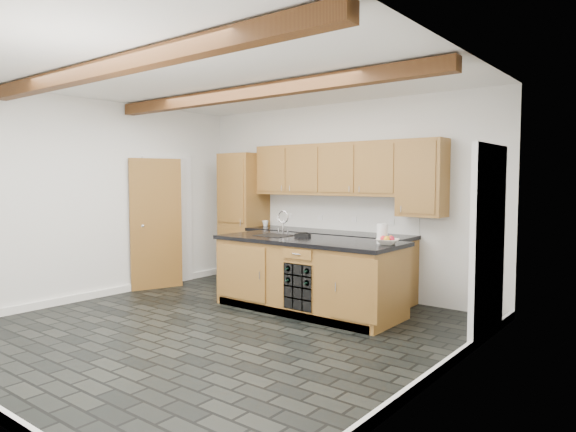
% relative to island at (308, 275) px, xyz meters
% --- Properties ---
extents(ground, '(5.00, 5.00, 0.00)m').
position_rel_island_xyz_m(ground, '(-0.31, -1.28, -0.47)').
color(ground, black).
rests_on(ground, ground).
extents(room_shell, '(5.01, 5.00, 5.00)m').
position_rel_island_xyz_m(room_shell, '(-0.39, -0.75, 1.06)').
color(room_shell, white).
rests_on(room_shell, ground).
extents(back_cabinetry, '(3.65, 0.62, 2.20)m').
position_rel_island_xyz_m(back_cabinetry, '(-0.68, 0.95, 0.51)').
color(back_cabinetry, olive).
rests_on(back_cabinetry, ground).
extents(island, '(2.48, 0.96, 0.93)m').
position_rel_island_xyz_m(island, '(0.00, 0.00, 0.00)').
color(island, olive).
rests_on(island, ground).
extents(faucet, '(0.45, 0.40, 0.34)m').
position_rel_island_xyz_m(faucet, '(-0.56, 0.05, 0.50)').
color(faucet, black).
rests_on(faucet, island).
extents(kitchen_scale, '(0.22, 0.16, 0.06)m').
position_rel_island_xyz_m(kitchen_scale, '(-0.16, 0.11, 0.49)').
color(kitchen_scale, black).
rests_on(kitchen_scale, island).
extents(fruit_bowl, '(0.32, 0.32, 0.06)m').
position_rel_island_xyz_m(fruit_bowl, '(1.07, 0.09, 0.50)').
color(fruit_bowl, silver).
rests_on(fruit_bowl, island).
extents(fruit_cluster, '(0.16, 0.17, 0.07)m').
position_rel_island_xyz_m(fruit_cluster, '(1.07, 0.09, 0.53)').
color(fruit_cluster, '#B9182F').
rests_on(fruit_cluster, fruit_bowl).
extents(paper_towel, '(0.13, 0.13, 0.23)m').
position_rel_island_xyz_m(paper_towel, '(0.99, 0.12, 0.58)').
color(paper_towel, white).
rests_on(paper_towel, island).
extents(mug, '(0.10, 0.10, 0.09)m').
position_rel_island_xyz_m(mug, '(-1.56, 0.99, 0.51)').
color(mug, white).
rests_on(mug, back_cabinetry).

